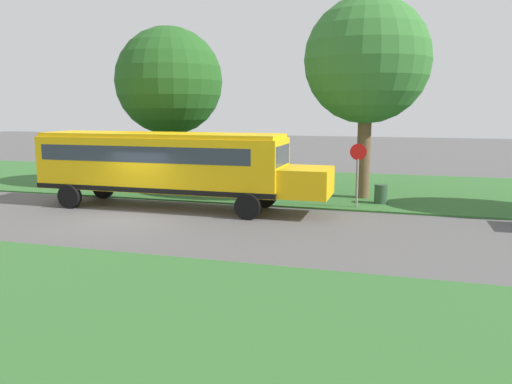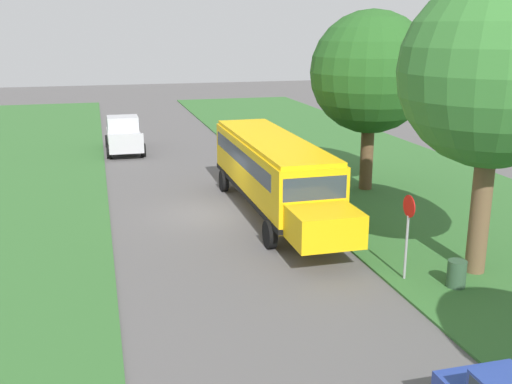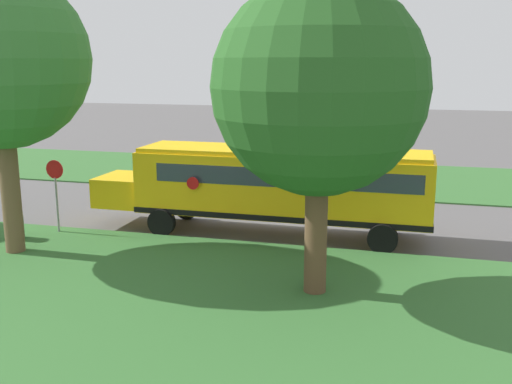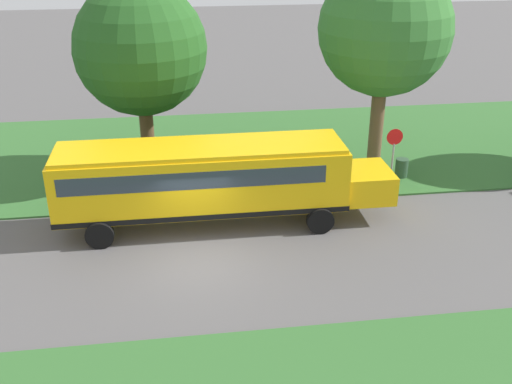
% 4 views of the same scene
% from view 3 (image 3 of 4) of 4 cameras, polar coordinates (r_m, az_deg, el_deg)
% --- Properties ---
extents(ground_plane, '(120.00, 120.00, 0.00)m').
position_cam_3_polar(ground_plane, '(24.43, 4.56, -2.45)').
color(ground_plane, '#565454').
extents(grass_verge, '(12.00, 80.00, 0.08)m').
position_cam_3_polar(grass_verge, '(15.21, -2.52, -11.61)').
color(grass_verge, '#33662D').
rests_on(grass_verge, ground).
extents(grass_far_side, '(10.00, 80.00, 0.07)m').
position_cam_3_polar(grass_far_side, '(33.10, 7.42, 1.46)').
color(grass_far_side, '#33662D').
rests_on(grass_far_side, ground).
extents(school_bus, '(2.84, 12.42, 3.16)m').
position_cam_3_polar(school_bus, '(21.59, 1.78, 0.87)').
color(school_bus, yellow).
rests_on(school_bus, ground).
extents(oak_tree_beside_bus, '(5.56, 5.56, 8.35)m').
position_cam_3_polar(oak_tree_beside_bus, '(15.37, 6.37, 9.56)').
color(oak_tree_beside_bus, brown).
rests_on(oak_tree_beside_bus, ground).
extents(stop_sign, '(0.08, 0.68, 2.74)m').
position_cam_3_polar(stop_sign, '(22.91, -18.52, 0.42)').
color(stop_sign, gray).
rests_on(stop_sign, ground).
extents(trash_bin, '(0.56, 0.56, 0.90)m').
position_cam_3_polar(trash_bin, '(22.79, -21.91, -3.23)').
color(trash_bin, '#2D4C33').
rests_on(trash_bin, ground).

